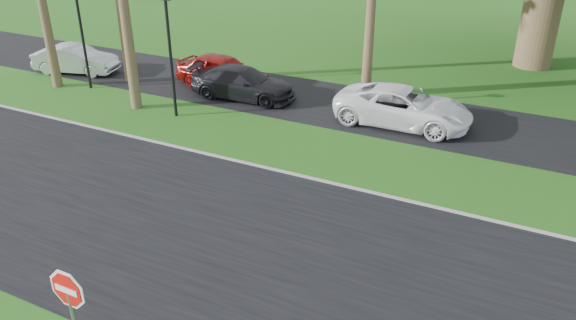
# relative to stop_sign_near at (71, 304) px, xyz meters

# --- Properties ---
(ground) EXTENTS (120.00, 120.00, 0.00)m
(ground) POSITION_rel_stop_sign_near_xyz_m (-0.50, 3.00, -1.77)
(ground) COLOR #255515
(ground) RESTS_ON ground
(road) EXTENTS (120.00, 8.00, 0.02)m
(road) POSITION_rel_stop_sign_near_xyz_m (-0.50, 5.00, -1.76)
(road) COLOR black
(road) RESTS_ON ground
(parking_strip) EXTENTS (120.00, 5.00, 0.02)m
(parking_strip) POSITION_rel_stop_sign_near_xyz_m (-0.50, 15.50, -1.76)
(parking_strip) COLOR black
(parking_strip) RESTS_ON ground
(curb) EXTENTS (120.00, 0.12, 0.06)m
(curb) POSITION_rel_stop_sign_near_xyz_m (-0.50, 9.05, -1.74)
(curb) COLOR gray
(curb) RESTS_ON ground
(stop_sign_near) EXTENTS (1.05, 0.07, 2.62)m
(stop_sign_near) POSITION_rel_stop_sign_near_xyz_m (0.00, 0.00, 0.00)
(stop_sign_near) COLOR gray
(stop_sign_near) RESTS_ON ground
(streetlight_left) EXTENTS (0.45, 0.25, 4.34)m
(streetlight_left) POSITION_rel_stop_sign_near_xyz_m (-12.00, 12.50, 0.72)
(streetlight_left) COLOR black
(streetlight_left) RESTS_ON ground
(streetlight_right) EXTENTS (0.45, 0.25, 4.64)m
(streetlight_right) POSITION_rel_stop_sign_near_xyz_m (-6.50, 11.50, 0.88)
(streetlight_right) COLOR black
(streetlight_right) RESTS_ON ground
(car_silver) EXTENTS (4.26, 2.38, 1.33)m
(car_silver) POSITION_rel_stop_sign_near_xyz_m (-14.17, 13.87, -1.11)
(car_silver) COLOR #B1B4B8
(car_silver) RESTS_ON ground
(car_red) EXTENTS (4.51, 2.10, 1.49)m
(car_red) POSITION_rel_stop_sign_near_xyz_m (-6.64, 15.20, -1.03)
(car_red) COLOR maroon
(car_red) RESTS_ON ground
(car_dark) EXTENTS (4.71, 2.24, 1.32)m
(car_dark) POSITION_rel_stop_sign_near_xyz_m (-5.14, 14.45, -1.11)
(car_dark) COLOR black
(car_dark) RESTS_ON ground
(car_minivan) EXTENTS (5.19, 2.46, 1.43)m
(car_minivan) POSITION_rel_stop_sign_near_xyz_m (1.82, 14.63, -1.06)
(car_minivan) COLOR white
(car_minivan) RESTS_ON ground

